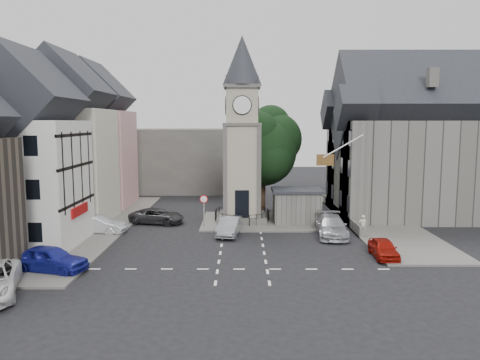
{
  "coord_description": "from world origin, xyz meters",
  "views": [
    {
      "loc": [
        -0.07,
        -33.03,
        8.9
      ],
      "look_at": [
        -0.17,
        5.0,
        4.17
      ],
      "focal_mm": 35.0,
      "sensor_mm": 36.0,
      "label": 1
    }
  ],
  "objects_px": {
    "stone_shelter": "(297,206)",
    "car_west_blue": "(50,259)",
    "clock_tower": "(242,131)",
    "car_east_red": "(384,248)",
    "pedestrian": "(363,226)"
  },
  "relations": [
    {
      "from": "clock_tower",
      "to": "car_east_red",
      "type": "bearing_deg",
      "value": -49.7
    },
    {
      "from": "stone_shelter",
      "to": "car_east_red",
      "type": "xyz_separation_m",
      "value": [
        4.52,
        -10.5,
        -0.92
      ]
    },
    {
      "from": "stone_shelter",
      "to": "car_west_blue",
      "type": "relative_size",
      "value": 0.93
    },
    {
      "from": "clock_tower",
      "to": "stone_shelter",
      "type": "height_order",
      "value": "clock_tower"
    },
    {
      "from": "car_west_blue",
      "to": "car_east_red",
      "type": "xyz_separation_m",
      "value": [
        20.82,
        3.0,
        -0.17
      ]
    },
    {
      "from": "car_east_red",
      "to": "stone_shelter",
      "type": "bearing_deg",
      "value": 115.12
    },
    {
      "from": "pedestrian",
      "to": "clock_tower",
      "type": "bearing_deg",
      "value": -29.72
    },
    {
      "from": "car_east_red",
      "to": "clock_tower",
      "type": "bearing_deg",
      "value": 132.13
    },
    {
      "from": "clock_tower",
      "to": "stone_shelter",
      "type": "distance_m",
      "value": 8.15
    },
    {
      "from": "stone_shelter",
      "to": "pedestrian",
      "type": "distance_m",
      "value": 6.65
    },
    {
      "from": "clock_tower",
      "to": "pedestrian",
      "type": "bearing_deg",
      "value": -28.98
    },
    {
      "from": "car_west_blue",
      "to": "pedestrian",
      "type": "bearing_deg",
      "value": -52.26
    },
    {
      "from": "clock_tower",
      "to": "car_east_red",
      "type": "relative_size",
      "value": 4.42
    },
    {
      "from": "stone_shelter",
      "to": "car_east_red",
      "type": "height_order",
      "value": "stone_shelter"
    },
    {
      "from": "clock_tower",
      "to": "stone_shelter",
      "type": "xyz_separation_m",
      "value": [
        4.8,
        -0.49,
        -6.57
      ]
    }
  ]
}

